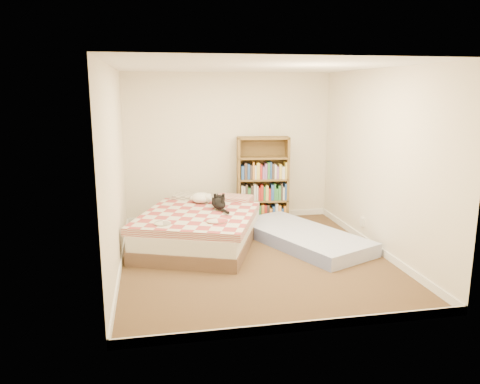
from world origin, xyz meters
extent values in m
cube|color=#40251B|center=(0.00, 0.00, 0.00)|extent=(3.50, 4.00, 0.01)
cube|color=white|center=(0.00, 0.00, 2.50)|extent=(3.50, 4.00, 0.01)
cube|color=beige|center=(0.00, 2.00, 1.25)|extent=(3.50, 0.01, 2.50)
cube|color=beige|center=(0.00, -2.00, 1.25)|extent=(3.50, 0.01, 2.50)
cube|color=beige|center=(-1.75, 0.00, 1.25)|extent=(0.01, 4.00, 2.50)
cube|color=beige|center=(1.75, 0.00, 1.25)|extent=(0.01, 4.00, 2.50)
cube|color=white|center=(0.00, 1.99, 0.05)|extent=(3.50, 0.02, 0.10)
cube|color=white|center=(0.00, -1.99, 0.05)|extent=(3.50, 0.02, 0.10)
cube|color=white|center=(-1.74, 0.00, 0.05)|extent=(0.02, 4.00, 0.10)
cube|color=white|center=(1.74, 0.00, 0.05)|extent=(0.02, 4.00, 0.10)
cube|color=white|center=(1.74, 0.40, 0.30)|extent=(0.03, 0.09, 0.13)
cube|color=brown|center=(-0.64, 0.71, 0.09)|extent=(2.12, 2.48, 0.19)
cube|color=silver|center=(-0.64, 0.71, 0.29)|extent=(2.07, 2.43, 0.21)
cube|color=#9D3A3A|center=(-0.64, 0.71, 0.45)|extent=(2.05, 2.15, 0.10)
cube|color=gray|center=(-0.99, 1.50, 0.48)|extent=(0.67, 0.55, 0.16)
cube|color=#9D3A3A|center=(-0.30, 1.50, 0.48)|extent=(0.67, 0.55, 0.16)
cube|color=brown|center=(0.12, 1.76, 0.72)|extent=(0.07, 0.29, 1.45)
cube|color=brown|center=(0.95, 1.76, 0.72)|extent=(0.07, 0.29, 1.45)
cube|color=brown|center=(0.54, 1.90, 0.72)|extent=(0.87, 0.11, 1.45)
cube|color=brown|center=(0.54, 1.76, 0.02)|extent=(0.89, 0.38, 0.03)
cube|color=brown|center=(0.54, 1.76, 0.73)|extent=(0.89, 0.38, 0.03)
cube|color=brown|center=(0.54, 1.76, 1.43)|extent=(0.89, 0.38, 0.03)
cube|color=#7380BF|center=(0.82, 0.48, 0.10)|extent=(1.75, 2.34, 0.19)
ellipsoid|color=black|center=(-0.36, 0.81, 0.58)|extent=(0.28, 0.47, 0.14)
sphere|color=black|center=(-0.36, 1.05, 0.59)|extent=(0.16, 0.16, 0.14)
cone|color=black|center=(-0.40, 1.09, 0.64)|extent=(0.05, 0.05, 0.05)
cone|color=black|center=(-0.32, 1.09, 0.64)|extent=(0.05, 0.05, 0.05)
cylinder|color=black|center=(-0.24, 0.52, 0.54)|extent=(0.09, 0.25, 0.05)
ellipsoid|color=white|center=(-0.58, 1.21, 0.58)|extent=(0.31, 0.34, 0.15)
sphere|color=white|center=(-0.49, 1.11, 0.60)|extent=(0.13, 0.13, 0.12)
sphere|color=white|center=(-0.44, 1.08, 0.58)|extent=(0.06, 0.06, 0.06)
sphere|color=white|center=(-0.70, 1.27, 0.56)|extent=(0.07, 0.07, 0.07)
camera|label=1|loc=(-1.30, -5.82, 2.22)|focal=35.00mm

